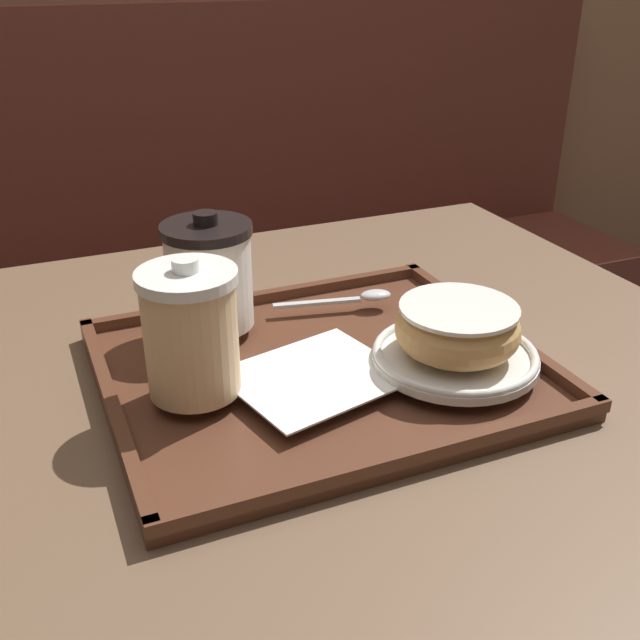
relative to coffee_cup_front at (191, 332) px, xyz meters
The scene contains 9 objects.
booth_bench 1.09m from the coffee_cup_front, 64.82° to the left, with size 1.65×0.44×1.00m.
cafe_table 0.29m from the coffee_cup_front, ahead, with size 0.89×0.85×0.71m.
serving_tray 0.15m from the coffee_cup_front, ahead, with size 0.41×0.35×0.02m.
napkin_paper 0.12m from the coffee_cup_front, 11.67° to the right, with size 0.17×0.16×0.00m.
coffee_cup_front is the anchor object (origin of this frame).
coffee_cup_rear 0.13m from the coffee_cup_front, 67.72° to the left, with size 0.09×0.09×0.12m.
plate_with_chocolate_donut 0.25m from the coffee_cup_front, 11.40° to the right, with size 0.16×0.16×0.01m.
donut_chocolate_glazed 0.25m from the coffee_cup_front, 11.40° to the right, with size 0.12×0.12×0.04m.
spoon 0.25m from the coffee_cup_front, 27.21° to the left, with size 0.13×0.04×0.01m.
Camera 1 is at (-0.26, -0.59, 1.09)m, focal length 42.00 mm.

